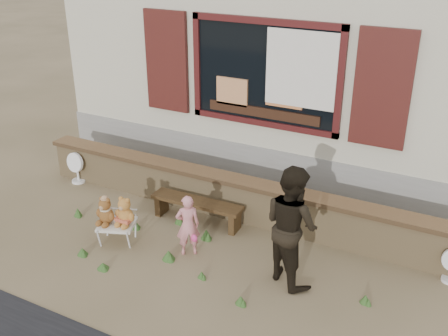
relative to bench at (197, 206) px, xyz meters
The scene contains 11 objects.
ground 0.78m from the bench, 52.05° to the right, with size 80.00×80.00×0.00m, color brown.
shopfront 4.30m from the bench, 83.39° to the left, with size 8.04×5.13×4.00m.
brick_wall 0.62m from the bench, 42.82° to the left, with size 7.10×0.36×0.67m.
bench is the anchor object (origin of this frame).
folding_chair 1.24m from the bench, 125.82° to the right, with size 0.62×0.59×0.31m.
teddy_bear_left 1.38m from the bench, 129.00° to the right, with size 0.30×0.26×0.41m, color brown, non-canonical shape.
teddy_bear_right 1.15m from the bench, 121.97° to the right, with size 0.31×0.27×0.43m, color #9E662B, non-canonical shape.
child 0.87m from the bench, 67.80° to the right, with size 0.33×0.21×0.90m, color pink.
adult 1.95m from the bench, 21.12° to the right, with size 0.77×0.60×1.58m, color black.
fan_left 2.58m from the bench, behind, with size 0.36×0.24×0.57m.
grass_tufts 0.88m from the bench, 88.60° to the right, with size 4.63×1.62×0.16m.
Camera 1 is at (3.14, -5.39, 4.12)m, focal length 42.00 mm.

